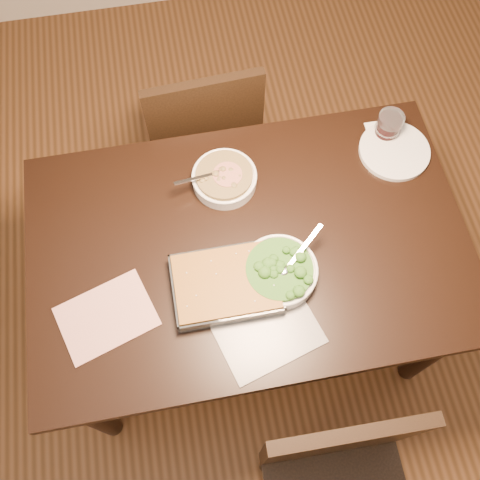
% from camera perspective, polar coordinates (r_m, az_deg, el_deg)
% --- Properties ---
extents(ground, '(4.00, 4.00, 0.00)m').
position_cam_1_polar(ground, '(2.40, 0.70, -7.88)').
color(ground, '#402712').
rests_on(ground, ground).
extents(table, '(1.40, 0.90, 0.75)m').
position_cam_1_polar(table, '(1.78, 0.93, -1.67)').
color(table, black).
rests_on(table, ground).
extents(magazine_a, '(0.32, 0.27, 0.01)m').
position_cam_1_polar(magazine_a, '(1.65, -14.04, -7.92)').
color(magazine_a, '#BA3D35').
rests_on(magazine_a, table).
extents(magazine_b, '(0.34, 0.28, 0.01)m').
position_cam_1_polar(magazine_b, '(1.59, 3.01, -9.85)').
color(magazine_b, '#24232A').
rests_on(magazine_b, table).
extents(coaster, '(0.12, 0.12, 0.00)m').
position_cam_1_polar(coaster, '(1.97, 15.21, 10.82)').
color(coaster, white).
rests_on(coaster, table).
extents(stew_bowl, '(0.24, 0.22, 0.08)m').
position_cam_1_polar(stew_bowl, '(1.77, -1.67, 6.63)').
color(stew_bowl, white).
rests_on(stew_bowl, table).
extents(broccoli_bowl, '(0.24, 0.24, 0.09)m').
position_cam_1_polar(broccoli_bowl, '(1.63, 4.19, -3.36)').
color(broccoli_bowl, white).
rests_on(broccoli_bowl, table).
extents(baking_dish, '(0.32, 0.24, 0.06)m').
position_cam_1_polar(baking_dish, '(1.61, -1.51, -4.75)').
color(baking_dish, silver).
rests_on(baking_dish, table).
extents(wine_tumbler, '(0.09, 0.09, 0.10)m').
position_cam_1_polar(wine_tumbler, '(1.93, 15.58, 11.72)').
color(wine_tumbler, black).
rests_on(wine_tumbler, coaster).
extents(dinner_plate, '(0.24, 0.24, 0.02)m').
position_cam_1_polar(dinner_plate, '(1.93, 16.13, 9.14)').
color(dinner_plate, silver).
rests_on(dinner_plate, table).
extents(chair_far, '(0.45, 0.45, 0.91)m').
position_cam_1_polar(chair_far, '(2.23, -3.99, 11.71)').
color(chair_far, black).
rests_on(chair_far, ground).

